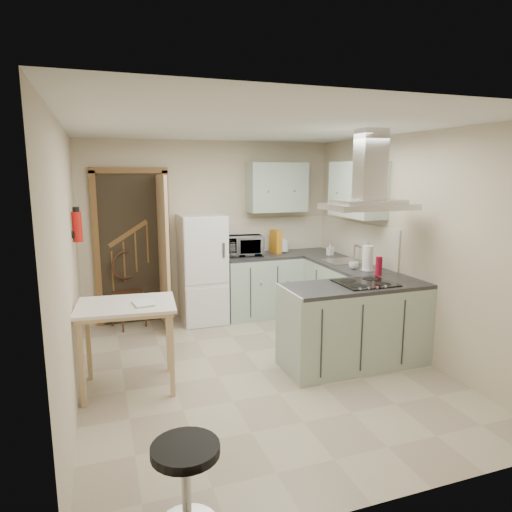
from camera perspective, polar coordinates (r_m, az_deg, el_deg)
name	(u,v)px	position (r m, az deg, el deg)	size (l,w,h in m)	color
floor	(260,370)	(4.98, 0.52, -14.12)	(4.20, 4.20, 0.00)	tan
ceiling	(261,127)	(4.54, 0.57, 15.86)	(4.20, 4.20, 0.00)	silver
back_wall	(211,230)	(6.59, -5.68, 3.28)	(3.60, 3.60, 0.00)	#C4B598
left_wall	(68,267)	(4.34, -22.40, -1.26)	(4.20, 4.20, 0.00)	#C4B598
right_wall	(409,245)	(5.47, 18.57, 1.29)	(4.20, 4.20, 0.00)	#C4B598
doorway	(133,248)	(6.42, -15.16, 0.97)	(1.10, 0.12, 2.10)	brown
fridge	(202,269)	(6.34, -6.71, -1.61)	(0.60, 0.60, 1.50)	white
counter_back	(261,285)	(6.65, 0.61, -3.63)	(1.08, 0.60, 0.90)	#9EB2A0
counter_right	(335,291)	(6.39, 9.82, -4.37)	(0.60, 1.95, 0.90)	#9EB2A0
splashback	(273,234)	(6.88, 2.15, 2.79)	(1.68, 0.02, 0.50)	beige
wall_cabinet_back	(277,187)	(6.67, 2.63, 8.58)	(0.85, 0.35, 0.70)	#9EB2A0
wall_cabinet_right	(358,189)	(6.01, 12.57, 8.12)	(0.35, 0.90, 0.70)	#9EB2A0
peninsula	(355,325)	(5.08, 12.29, -8.39)	(1.55, 0.65, 0.90)	#9EB2A0
hob	(365,283)	(5.01, 13.47, -3.29)	(0.58, 0.50, 0.01)	black
extractor_hood	(368,206)	(4.88, 13.88, 6.03)	(0.90, 0.55, 0.10)	silver
sink	(342,261)	(6.14, 10.74, -0.65)	(0.45, 0.40, 0.01)	silver
fire_extinguisher	(77,227)	(5.19, -21.46, 3.42)	(0.10, 0.10, 0.32)	#B2140F
drop_leaf_table	(128,346)	(4.63, -15.68, -10.79)	(0.91, 0.68, 0.85)	#D0B380
bentwood_chair	(128,293)	(6.38, -15.75, -4.51)	(0.41, 0.41, 0.93)	#502C1A
stool	(186,486)	(3.01, -8.69, -26.59)	(0.40, 0.40, 0.54)	black
microwave	(245,246)	(6.48, -1.41, 1.31)	(0.50, 0.34, 0.28)	black
kettle	(284,245)	(6.71, 3.46, 1.34)	(0.15, 0.15, 0.21)	silver
cereal_box	(276,242)	(6.68, 2.49, 1.82)	(0.09, 0.22, 0.33)	orange
soap_bottle	(330,249)	(6.57, 9.24, 0.83)	(0.08, 0.08, 0.17)	#A3A3AF
paper_towel	(368,258)	(5.62, 13.79, -0.22)	(0.12, 0.12, 0.32)	white
cup	(354,266)	(5.70, 12.10, -1.17)	(0.11, 0.11, 0.09)	silver
red_bottle	(379,266)	(5.42, 15.10, -1.21)	(0.08, 0.08, 0.22)	maroon
book	(133,300)	(4.40, -15.07, -5.32)	(0.18, 0.24, 0.11)	#A83852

